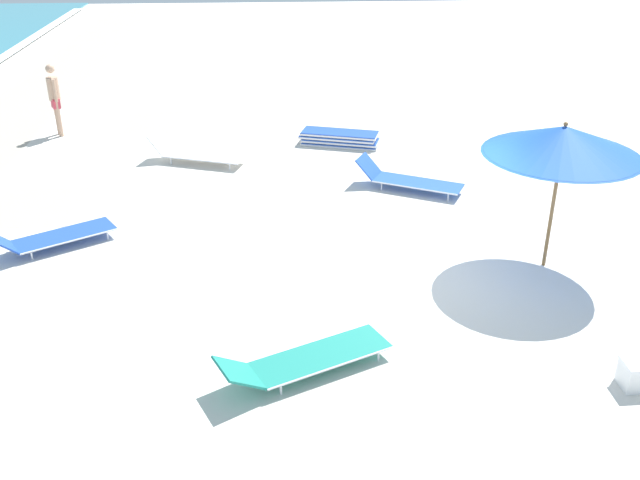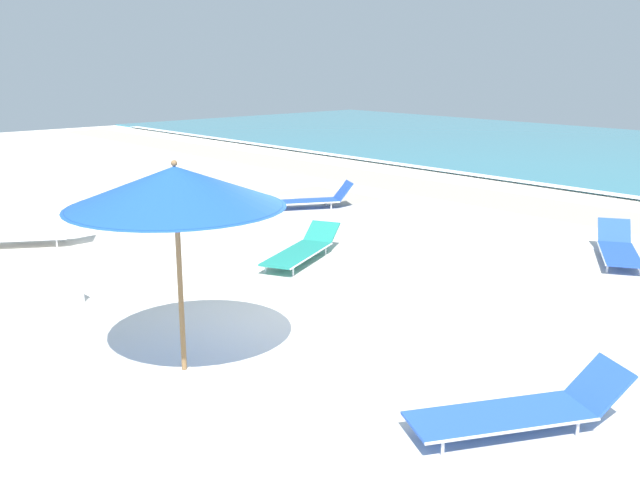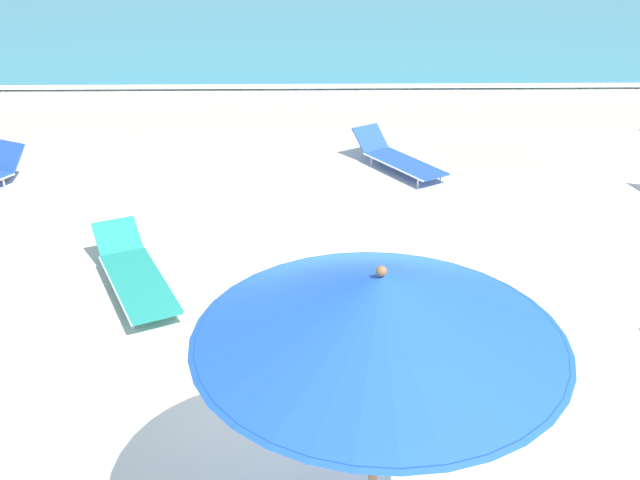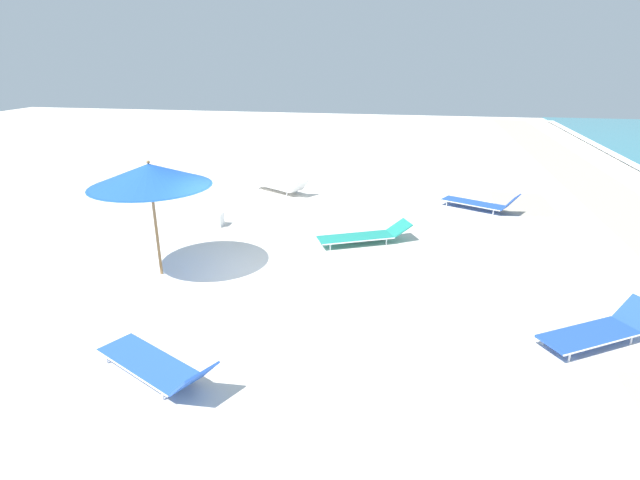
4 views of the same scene
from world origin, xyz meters
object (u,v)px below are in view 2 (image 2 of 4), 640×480
Objects in this scene: beach_umbrella at (175,187)px; sun_lounger_mid_beach_solo at (33,234)px; sun_lounger_near_water_left at (302,249)px; cooler_box at (63,291)px; sun_lounger_beside_umbrella at (521,409)px; sun_lounger_mid_beach_pair_a at (618,249)px; sun_lounger_near_water_right at (308,199)px.

beach_umbrella is 7.21m from sun_lounger_mid_beach_solo.
cooler_box is at bearing -123.10° from sun_lounger_near_water_left.
beach_umbrella is at bearing -82.43° from sun_lounger_near_water_left.
sun_lounger_beside_umbrella is at bearing -46.92° from sun_lounger_near_water_left.
sun_lounger_mid_beach_solo reaches higher than sun_lounger_beside_umbrella.
beach_umbrella reaches higher than sun_lounger_mid_beach_solo.
sun_lounger_mid_beach_solo is at bearing -169.43° from sun_lounger_mid_beach_pair_a.
sun_lounger_mid_beach_pair_a is at bearing 135.91° from sun_lounger_beside_umbrella.
sun_lounger_mid_beach_solo is 1.01× the size of sun_lounger_mid_beach_pair_a.
sun_lounger_mid_beach_solo is 4.20× the size of cooler_box.
beach_umbrella is 4.84× the size of cooler_box.
sun_lounger_beside_umbrella is at bearing 26.58° from beach_umbrella.
sun_lounger_near_water_right reaches higher than sun_lounger_near_water_left.
sun_lounger_mid_beach_pair_a is 9.42m from cooler_box.
cooler_box is (-0.55, -4.15, -0.02)m from sun_lounger_near_water_left.
sun_lounger_near_water_left is 4.19m from cooler_box.
sun_lounger_near_water_left is 4.65× the size of cooler_box.
sun_lounger_mid_beach_solo is at bearing -168.54° from sun_lounger_near_water_left.
sun_lounger_mid_beach_solo is (-0.83, -6.31, 0.00)m from sun_lounger_near_water_right.
sun_lounger_near_water_right is 7.29m from sun_lounger_mid_beach_pair_a.
sun_lounger_near_water_right is (-3.42, 3.11, 0.01)m from sun_lounger_near_water_left.
cooler_box is (-4.34, -8.36, -0.03)m from sun_lounger_mid_beach_pair_a.
sun_lounger_mid_beach_pair_a reaches higher than sun_lounger_near_water_left.
sun_lounger_beside_umbrella is at bearing -103.32° from sun_lounger_mid_beach_pair_a.
sun_lounger_near_water_right is 7.81m from cooler_box.
sun_lounger_near_water_left is 1.05× the size of sun_lounger_near_water_right.
cooler_box is (2.86, -7.26, -0.03)m from sun_lounger_near_water_right.
sun_lounger_mid_beach_pair_a is (3.78, 4.21, 0.01)m from sun_lounger_near_water_left.
sun_lounger_near_water_left is at bearing -14.47° from sun_lounger_near_water_right.
sun_lounger_mid_beach_solo is (-6.89, 0.85, -1.92)m from beach_umbrella.
sun_lounger_near_water_right is 1.07× the size of sun_lounger_mid_beach_pair_a.
beach_umbrella is at bearing -129.99° from sun_lounger_mid_beach_pair_a.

